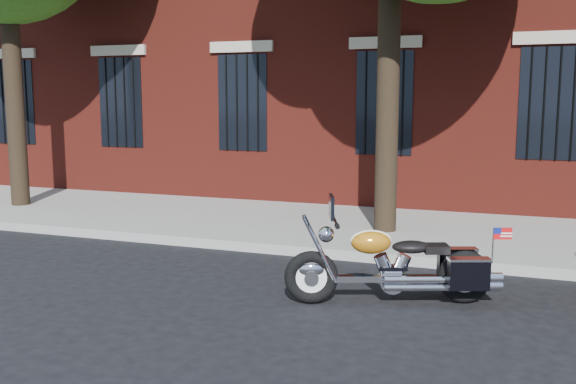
% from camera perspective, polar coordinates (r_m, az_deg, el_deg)
% --- Properties ---
extents(ground, '(120.00, 120.00, 0.00)m').
position_cam_1_polar(ground, '(8.10, 0.89, -8.14)').
color(ground, black).
rests_on(ground, ground).
extents(curb, '(40.00, 0.16, 0.15)m').
position_cam_1_polar(curb, '(9.35, 3.69, -5.43)').
color(curb, gray).
rests_on(curb, ground).
extents(sidewalk, '(40.00, 3.60, 0.15)m').
position_cam_1_polar(sidewalk, '(11.13, 6.44, -3.24)').
color(sidewalk, gray).
rests_on(sidewalk, ground).
extents(motorcycle, '(2.41, 1.21, 1.23)m').
position_cam_1_polar(motorcycle, '(7.34, 9.87, -6.65)').
color(motorcycle, black).
rests_on(motorcycle, ground).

